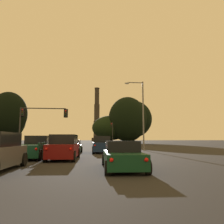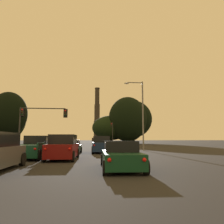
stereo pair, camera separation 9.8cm
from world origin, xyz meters
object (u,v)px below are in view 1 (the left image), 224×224
at_px(traffic_light_far_right, 112,130).
at_px(street_lamp, 141,109).
at_px(suv_right_lane_front, 102,145).
at_px(smokestack, 97,120).
at_px(suv_center_lane_second, 64,147).
at_px(traffic_light_overhead_left, 37,117).
at_px(sedan_right_lane_third, 122,156).
at_px(pickup_truck_left_lane_second, 34,148).
at_px(sedan_center_lane_front, 72,147).

xyz_separation_m(traffic_light_far_right, street_lamp, (0.76, -31.23, 1.66)).
distance_m(suv_right_lane_front, smokestack, 137.72).
height_order(traffic_light_far_right, smokestack, smokestack).
height_order(suv_center_lane_second, traffic_light_overhead_left, traffic_light_overhead_left).
bearing_deg(smokestack, sedan_right_lane_third, -91.29).
bearing_deg(traffic_light_overhead_left, pickup_truck_left_lane_second, -77.12).
relative_size(suv_center_lane_second, traffic_light_far_right, 0.81).
distance_m(pickup_truck_left_lane_second, suv_right_lane_front, 8.68).
height_order(sedan_right_lane_third, smokestack, smokestack).
bearing_deg(traffic_light_overhead_left, suv_center_lane_second, -68.88).
bearing_deg(pickup_truck_left_lane_second, street_lamp, 41.58).
height_order(sedan_center_lane_front, smokestack, smokestack).
height_order(suv_right_lane_front, traffic_light_overhead_left, traffic_light_overhead_left).
distance_m(sedan_right_lane_third, smokestack, 151.19).
distance_m(suv_center_lane_second, traffic_light_far_right, 44.17).
height_order(sedan_right_lane_third, traffic_light_overhead_left, traffic_light_overhead_left).
relative_size(suv_center_lane_second, street_lamp, 0.52).
bearing_deg(sedan_right_lane_third, traffic_light_far_right, 86.44).
xyz_separation_m(suv_right_lane_front, traffic_light_far_right, (4.80, 35.44, 3.13)).
bearing_deg(traffic_light_overhead_left, smokestack, 84.52).
bearing_deg(sedan_center_lane_front, smokestack, 89.45).
distance_m(pickup_truck_left_lane_second, smokestack, 144.36).
relative_size(sedan_center_lane_front, traffic_light_overhead_left, 0.71).
bearing_deg(sedan_right_lane_third, sedan_center_lane_front, 107.05).
height_order(traffic_light_overhead_left, street_lamp, street_lamp).
xyz_separation_m(pickup_truck_left_lane_second, street_lamp, (11.42, 10.61, 4.88)).
xyz_separation_m(pickup_truck_left_lane_second, traffic_light_overhead_left, (-2.93, 12.79, 3.78)).
relative_size(suv_center_lane_second, sedan_right_lane_third, 1.04).
xyz_separation_m(sedan_right_lane_third, traffic_light_overhead_left, (-9.12, 19.92, 3.92)).
distance_m(sedan_right_lane_third, suv_right_lane_front, 13.53).
bearing_deg(street_lamp, sedan_right_lane_third, -106.43).
bearing_deg(pickup_truck_left_lane_second, suv_right_lane_front, 46.16).
bearing_deg(traffic_light_far_right, suv_center_lane_second, -100.56).
relative_size(pickup_truck_left_lane_second, smokestack, 0.14).
bearing_deg(traffic_light_overhead_left, street_lamp, -8.66).
bearing_deg(street_lamp, traffic_light_overhead_left, 171.34).
bearing_deg(smokestack, suv_right_lane_front, -91.56).
distance_m(street_lamp, smokestack, 133.05).
relative_size(traffic_light_far_right, street_lamp, 0.65).
bearing_deg(traffic_light_far_right, pickup_truck_left_lane_second, -104.30).
xyz_separation_m(suv_center_lane_second, sedan_center_lane_front, (0.01, 7.40, -0.23)).
xyz_separation_m(pickup_truck_left_lane_second, sedan_center_lane_front, (2.60, 5.92, -0.14)).
relative_size(pickup_truck_left_lane_second, sedan_right_lane_third, 1.17).
relative_size(sedan_center_lane_front, smokestack, 0.12).
bearing_deg(suv_center_lane_second, street_lamp, 55.63).
xyz_separation_m(sedan_right_lane_third, street_lamp, (5.23, 17.74, 5.01)).
distance_m(suv_right_lane_front, sedan_center_lane_front, 3.31).
distance_m(traffic_light_overhead_left, smokestack, 131.55).
height_order(sedan_right_lane_third, street_lamp, street_lamp).
height_order(suv_right_lane_front, traffic_light_far_right, traffic_light_far_right).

